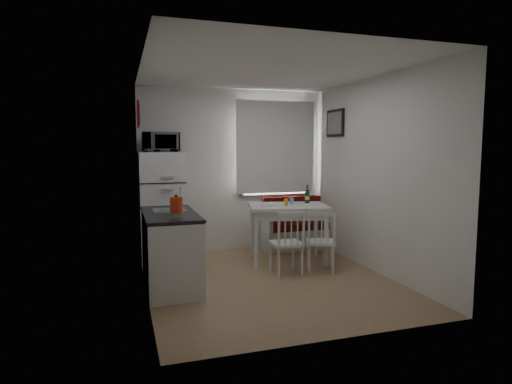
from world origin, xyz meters
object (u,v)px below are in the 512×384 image
microwave (161,142)px  kettle (176,205)px  dining_table (288,211)px  chair_left (289,236)px  wine_bottle (307,194)px  chair_right (323,235)px  fridge (162,207)px  bench (298,231)px  kitchen_counter (171,249)px

microwave → kettle: microwave is taller
dining_table → chair_left: 0.74m
wine_bottle → kettle: bearing=-155.3°
dining_table → chair_right: (0.25, -0.65, -0.24)m
fridge → kettle: 1.48m
microwave → wine_bottle: microwave is taller
wine_bottle → chair_left: bearing=-128.4°
bench → microwave: 2.66m
dining_table → chair_left: bearing=-97.9°
chair_left → kettle: size_ratio=2.00×
fridge → microwave: (0.00, -0.05, 0.94)m
dining_table → kettle: 1.93m
microwave → wine_bottle: 2.28m
chair_right → wine_bottle: 0.90m
bench → dining_table: (-0.47, -0.73, 0.46)m
microwave → kitchen_counter: bearing=-90.9°
kettle → wine_bottle: size_ratio=0.81×
dining_table → chair_right: 0.74m
bench → wine_bottle: (-0.12, -0.63, 0.70)m
fridge → kettle: (0.03, -1.47, 0.21)m
chair_left → bench: bearing=62.2°
bench → fridge: (-2.22, -0.11, 0.52)m
chair_right → microwave: bearing=170.5°
dining_table → kettle: kettle is taller
dining_table → wine_bottle: bearing=28.9°
kitchen_counter → wine_bottle: 2.30m
fridge → bench: bearing=2.8°
kitchen_counter → microwave: bearing=89.1°
chair_left → wine_bottle: bearing=51.4°
chair_left → chair_right: (0.50, 0.00, -0.02)m
chair_right → chair_left: bearing=-157.6°
dining_table → bench: bearing=69.8°
kitchen_counter → wine_bottle: size_ratio=4.72×
chair_right → fridge: (-2.00, 1.27, 0.30)m
kitchen_counter → bench: size_ratio=1.11×
bench → fridge: fridge is taller
chair_left → microwave: microwave is taller
chair_right → wine_bottle: (0.10, 0.75, 0.47)m
dining_table → microwave: microwave is taller
chair_left → kitchen_counter: bearing=178.5°
kitchen_counter → microwave: (0.02, 1.19, 1.29)m
kitchen_counter → chair_right: (2.02, -0.03, 0.05)m
dining_table → fridge: bearing=173.4°
kettle → wine_bottle: (2.07, 0.95, -0.04)m
kitchen_counter → chair_right: 2.02m
fridge → kettle: size_ratio=7.05×
bench → chair_right: 1.42m
kitchen_counter → chair_left: bearing=-1.3°
chair_right → dining_table: bearing=132.9°
chair_right → kettle: kettle is taller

